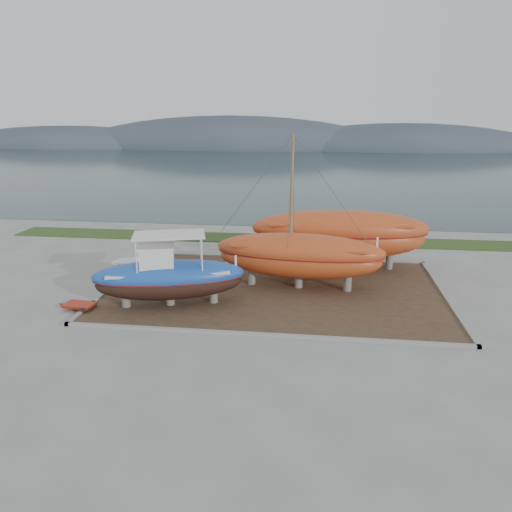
% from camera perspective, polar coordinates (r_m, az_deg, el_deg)
% --- Properties ---
extents(ground, '(140.00, 140.00, 0.00)m').
position_cam_1_polar(ground, '(24.13, 1.32, -7.06)').
color(ground, gray).
rests_on(ground, ground).
extents(dirt_patch, '(18.00, 12.00, 0.06)m').
position_cam_1_polar(dirt_patch, '(27.83, 2.21, -3.81)').
color(dirt_patch, '#422D1E').
rests_on(dirt_patch, ground).
extents(curb_frame, '(18.60, 12.60, 0.15)m').
position_cam_1_polar(curb_frame, '(27.82, 2.21, -3.72)').
color(curb_frame, gray).
rests_on(curb_frame, ground).
extents(grass_strip, '(44.00, 3.00, 0.08)m').
position_cam_1_polar(grass_strip, '(38.82, 3.77, 1.91)').
color(grass_strip, '#284219').
rests_on(grass_strip, ground).
extents(sea, '(260.00, 100.00, 0.04)m').
position_cam_1_polar(sea, '(92.60, 6.03, 10.01)').
color(sea, '#1B3137').
rests_on(sea, ground).
extents(mountain_ridge, '(200.00, 36.00, 20.00)m').
position_cam_1_polar(mountain_ridge, '(147.41, 6.64, 12.17)').
color(mountain_ridge, '#333D49').
rests_on(mountain_ridge, ground).
extents(blue_caique, '(7.99, 4.32, 3.68)m').
position_cam_1_polar(blue_caique, '(25.35, -9.94, -1.58)').
color(blue_caique, '#1D51B4').
rests_on(blue_caique, dirt_patch).
extents(white_dinghy, '(4.07, 1.70, 1.20)m').
position_cam_1_polar(white_dinghy, '(30.15, -12.60, -1.36)').
color(white_dinghy, white).
rests_on(white_dinghy, dirt_patch).
extents(orange_sailboat, '(9.56, 3.53, 8.33)m').
position_cam_1_polar(orange_sailboat, '(27.05, 5.07, 4.80)').
color(orange_sailboat, '#B1421B').
rests_on(orange_sailboat, dirt_patch).
extents(orange_bare_hull, '(11.11, 3.92, 3.58)m').
position_cam_1_polar(orange_bare_hull, '(31.50, 9.51, 1.81)').
color(orange_bare_hull, '#B1421B').
rests_on(orange_bare_hull, dirt_patch).
extents(red_trailer, '(2.36, 1.38, 0.32)m').
position_cam_1_polar(red_trailer, '(26.53, -19.52, -5.47)').
color(red_trailer, '#A82512').
rests_on(red_trailer, ground).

